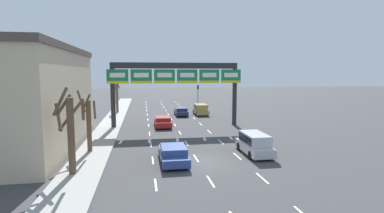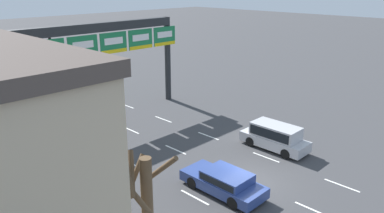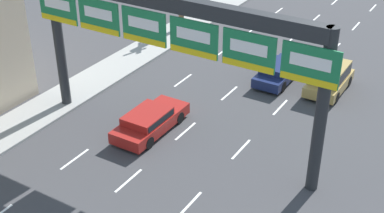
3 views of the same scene
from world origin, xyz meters
name	(u,v)px [view 1 (image 1 of 3)]	position (x,y,z in m)	size (l,w,h in m)	color
ground_plane	(198,162)	(0.00, 0.00, 0.00)	(220.00, 220.00, 0.00)	#3D3D3F
sidewalk_left	(85,167)	(-8.00, 0.00, 0.07)	(2.80, 110.00, 0.15)	#999993
lane_dashes	(177,128)	(0.00, 13.50, 0.01)	(6.72, 67.00, 0.01)	white
sign_gantry	(176,78)	(0.00, 14.85, 5.92)	(16.04, 0.70, 7.74)	#232628
car_navy	(181,111)	(1.82, 24.13, 0.67)	(1.82, 4.47, 1.23)	#19234C
car_blue	(173,153)	(-1.82, 0.23, 0.68)	(1.96, 4.71, 1.26)	navy
suv_gold	(201,109)	(4.95, 24.41, 0.93)	(1.95, 4.03, 1.66)	#A88947
car_red	(163,121)	(-1.60, 15.02, 0.68)	(1.94, 4.78, 1.25)	maroon
suv_silver	(254,143)	(4.84, 1.38, 0.95)	(1.82, 4.59, 1.71)	#B7B7BC
traffic_light_near_gantry	(198,91)	(7.10, 38.37, 2.95)	(0.30, 0.35, 4.10)	black
tree_bare_closest	(70,129)	(-8.50, -1.54, 3.05)	(2.01, 1.97, 5.47)	brown
tree_bare_second	(117,96)	(-8.02, 28.42, 2.86)	(1.39, 1.33, 5.32)	brown
tree_bare_third	(89,122)	(-8.32, 3.95, 2.59)	(1.51, 1.49, 5.00)	brown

